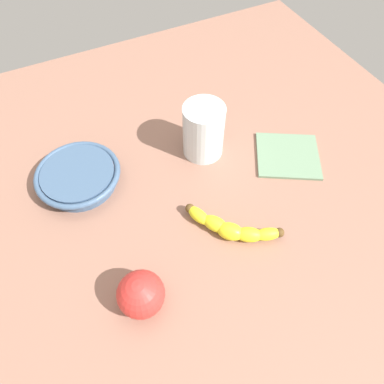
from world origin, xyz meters
TOP-DOWN VIEW (x-y plane):
  - wooden_tabletop at (0.00, 0.00)cm, footprint 120.00×120.00cm
  - banana at (9.26, 2.25)cm, footprint 14.13×14.70cm
  - smoothie_glass at (-11.68, 6.95)cm, footprint 8.77×8.77cm
  - ceramic_bowl at (-14.70, -20.05)cm, footprint 17.35×17.35cm
  - apple_fruit at (14.45, -17.47)cm, footprint 7.81×7.81cm
  - folded_napkin at (-1.82, 22.99)cm, footprint 17.69×17.97cm

SIDE VIEW (x-z plane):
  - wooden_tabletop at x=0.00cm, z-range 0.00..3.00cm
  - folded_napkin at x=-1.82cm, z-range 3.00..3.60cm
  - banana at x=9.26cm, z-range 3.00..6.31cm
  - ceramic_bowl at x=-14.70cm, z-range 3.38..7.01cm
  - apple_fruit at x=14.45cm, z-range 3.00..10.81cm
  - smoothie_glass at x=-11.68cm, z-range 2.67..14.77cm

